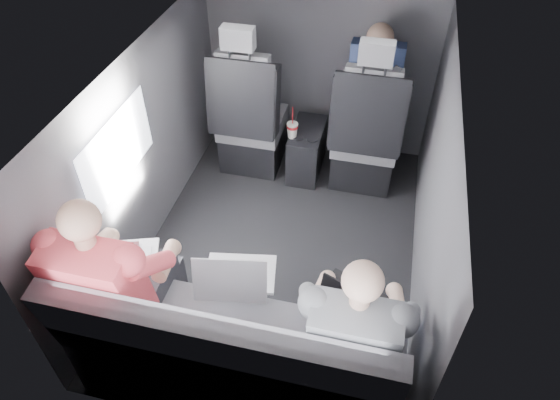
% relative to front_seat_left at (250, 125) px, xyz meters
% --- Properties ---
extents(floor, '(2.60, 2.60, 0.00)m').
position_rel_front_seat_left_xyz_m(floor, '(0.45, -0.84, -0.40)').
color(floor, black).
rests_on(floor, ground).
extents(ceiling, '(2.60, 2.60, 0.00)m').
position_rel_front_seat_left_xyz_m(ceiling, '(0.45, -0.84, 0.95)').
color(ceiling, '#B2B2AD').
rests_on(ceiling, panel_back).
extents(panel_left, '(0.02, 2.60, 1.35)m').
position_rel_front_seat_left_xyz_m(panel_left, '(-0.45, -0.84, 0.27)').
color(panel_left, '#56565B').
rests_on(panel_left, floor).
extents(panel_right, '(0.02, 2.60, 1.35)m').
position_rel_front_seat_left_xyz_m(panel_right, '(1.35, -0.84, 0.27)').
color(panel_right, '#56565B').
rests_on(panel_right, floor).
extents(panel_front, '(1.80, 0.02, 1.35)m').
position_rel_front_seat_left_xyz_m(panel_front, '(0.45, 0.46, 0.27)').
color(panel_front, '#56565B').
rests_on(panel_front, floor).
extents(panel_back, '(1.80, 0.02, 1.35)m').
position_rel_front_seat_left_xyz_m(panel_back, '(0.45, -2.14, 0.27)').
color(panel_back, '#56565B').
rests_on(panel_back, floor).
extents(side_window, '(0.02, 0.75, 0.42)m').
position_rel_front_seat_left_xyz_m(side_window, '(-0.43, -1.14, 0.50)').
color(side_window, white).
rests_on(side_window, panel_left).
extents(seatbelt, '(0.35, 0.11, 0.59)m').
position_rel_front_seat_left_xyz_m(seatbelt, '(0.90, -0.17, 0.40)').
color(seatbelt, black).
rests_on(seatbelt, front_seat_right).
extents(front_seat_left, '(0.52, 0.58, 1.26)m').
position_rel_front_seat_left_xyz_m(front_seat_left, '(0.00, 0.00, 0.00)').
color(front_seat_left, black).
rests_on(front_seat_left, floor).
extents(front_seat_right, '(0.52, 0.58, 1.26)m').
position_rel_front_seat_left_xyz_m(front_seat_right, '(0.90, 0.00, 0.00)').
color(front_seat_right, black).
rests_on(front_seat_right, floor).
extents(center_console, '(0.24, 0.48, 0.41)m').
position_rel_front_seat_left_xyz_m(center_console, '(0.45, 0.04, -0.20)').
color(center_console, black).
rests_on(center_console, floor).
extents(rear_bench, '(1.60, 0.57, 0.92)m').
position_rel_front_seat_left_xyz_m(rear_bench, '(0.45, -1.90, -0.09)').
color(rear_bench, '#5C5C61').
rests_on(rear_bench, floor).
extents(soda_cup, '(0.09, 0.09, 0.26)m').
position_rel_front_seat_left_xyz_m(soda_cup, '(0.35, -0.08, 0.07)').
color(soda_cup, white).
rests_on(soda_cup, center_console).
extents(laptop_white, '(0.37, 0.38, 0.23)m').
position_rel_front_seat_left_xyz_m(laptop_white, '(-0.21, -1.67, 0.23)').
color(laptop_white, silver).
rests_on(laptop_white, passenger_rear_left).
extents(laptop_silver, '(0.40, 0.38, 0.25)m').
position_rel_front_seat_left_xyz_m(laptop_silver, '(0.41, -1.65, 0.23)').
color(laptop_silver, silver).
rests_on(laptop_silver, rear_bench).
extents(laptop_black, '(0.41, 0.43, 0.25)m').
position_rel_front_seat_left_xyz_m(laptop_black, '(0.99, -1.68, 0.23)').
color(laptop_black, black).
rests_on(laptop_black, passenger_rear_right).
extents(passenger_rear_left, '(0.51, 0.63, 1.24)m').
position_rel_front_seat_left_xyz_m(passenger_rear_left, '(-0.16, -1.81, 0.23)').
color(passenger_rear_left, '#35363B').
rests_on(passenger_rear_left, rear_bench).
extents(passenger_rear_right, '(0.47, 0.60, 1.18)m').
position_rel_front_seat_left_xyz_m(passenger_rear_right, '(1.02, -1.81, 0.21)').
color(passenger_rear_right, navy).
rests_on(passenger_rear_right, rear_bench).
extents(passenger_front_right, '(0.39, 0.39, 0.76)m').
position_rel_front_seat_left_xyz_m(passenger_front_right, '(0.89, 0.26, 0.35)').
color(passenger_front_right, navy).
rests_on(passenger_front_right, front_seat_right).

